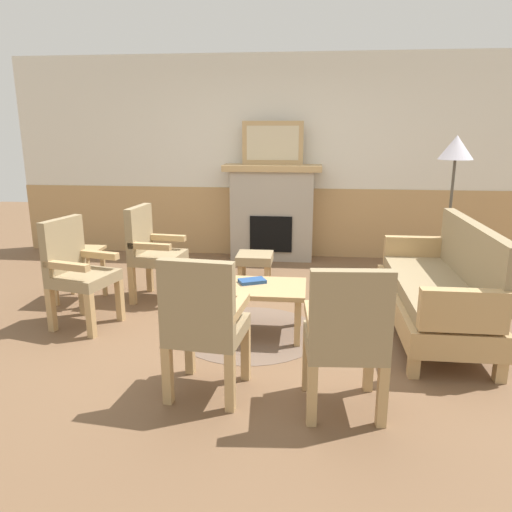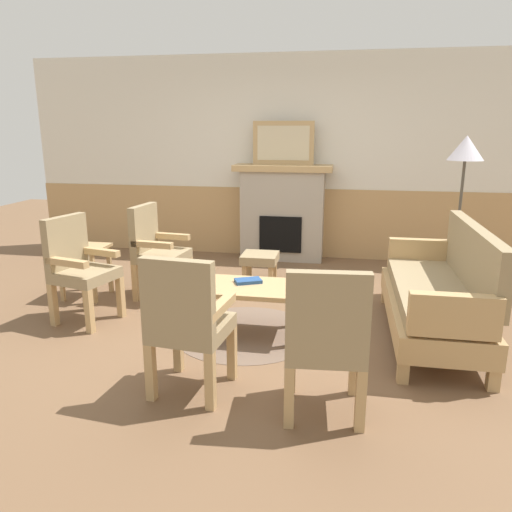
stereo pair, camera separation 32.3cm
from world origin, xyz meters
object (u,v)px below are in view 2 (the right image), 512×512
coffee_table (245,291)px  book_on_table (248,281)px  framed_picture (283,143)px  floor_lamp_by_couch (465,158)px  footstool (260,260)px  armchair_front_left (187,320)px  fireplace (282,212)px  armchair_front_center (326,336)px  armchair_by_window_left (78,265)px  armchair_near_fireplace (156,247)px  couch (438,294)px  side_table (85,257)px

coffee_table → book_on_table: (0.01, 0.08, 0.07)m
framed_picture → floor_lamp_by_couch: 2.30m
book_on_table → footstool: bearing=95.4°
coffee_table → armchair_front_left: size_ratio=0.98×
fireplace → book_on_table: size_ratio=5.78×
armchair_front_center → armchair_front_left: bearing=173.4°
footstool → floor_lamp_by_couch: bearing=1.9°
coffee_table → armchair_front_center: size_ratio=0.98×
book_on_table → armchair_by_window_left: 1.58m
armchair_near_fireplace → book_on_table: bearing=-32.2°
couch → book_on_table: size_ratio=8.00×
book_on_table → armchair_by_window_left: (-1.58, -0.05, 0.08)m
armchair_by_window_left → floor_lamp_by_couch: bearing=22.1°
couch → coffee_table: couch is taller
armchair_front_center → side_table: bearing=144.8°
fireplace → couch: fireplace is taller
fireplace → coffee_table: bearing=-89.8°
footstool → armchair_near_fireplace: (-1.01, -0.61, 0.25)m
book_on_table → armchair_front_left: bearing=-98.9°
floor_lamp_by_couch → book_on_table: bearing=-145.1°
framed_picture → coffee_table: size_ratio=0.83×
framed_picture → armchair_front_center: framed_picture is taller
coffee_table → armchair_front_left: (-0.17, -1.07, 0.15)m
fireplace → framed_picture: bearing=90.0°
fireplace → armchair_near_fireplace: (-1.11, -1.79, -0.11)m
fireplace → framed_picture: (0.00, 0.00, 0.91)m
armchair_front_center → armchair_by_window_left: bearing=152.4°
fireplace → couch: bearing=-55.7°
fireplace → book_on_table: bearing=-89.5°
framed_picture → armchair_front_center: size_ratio=0.82×
fireplace → floor_lamp_by_couch: bearing=-28.7°
armchair_near_fireplace → footstool: bearing=31.2°
framed_picture → footstool: size_ratio=2.00×
couch → coffee_table: bearing=-173.5°
fireplace → armchair_near_fireplace: bearing=-121.8°
coffee_table → armchair_front_left: bearing=-98.9°
couch → armchair_near_fireplace: 2.81m
armchair_front_left → floor_lamp_by_couch: bearing=49.5°
footstool → couch: bearing=-35.0°
couch → armchair_by_window_left: (-3.19, -0.16, 0.14)m
floor_lamp_by_couch → framed_picture: bearing=151.3°
coffee_table → book_on_table: size_ratio=4.27×
side_table → fireplace: bearing=46.3°
book_on_table → armchair_near_fireplace: bearing=147.8°
armchair_by_window_left → couch: bearing=2.8°
armchair_by_window_left → armchair_front_left: 1.78m
framed_picture → armchair_front_left: 3.80m
fireplace → coffee_table: 2.59m
framed_picture → floor_lamp_by_couch: bearing=-28.7°
framed_picture → couch: (1.63, -2.40, -1.16)m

